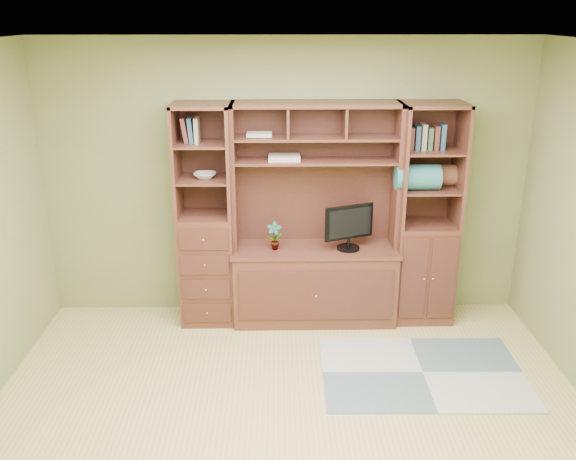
{
  "coord_description": "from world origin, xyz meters",
  "views": [
    {
      "loc": [
        -0.08,
        -3.5,
        2.79
      ],
      "look_at": [
        0.01,
        1.2,
        1.1
      ],
      "focal_mm": 38.0,
      "sensor_mm": 36.0,
      "label": 1
    }
  ],
  "objects_px": {
    "left_tower": "(206,217)",
    "monitor": "(349,219)",
    "center_hutch": "(315,218)",
    "right_tower": "(427,216)"
  },
  "relations": [
    {
      "from": "left_tower",
      "to": "right_tower",
      "type": "relative_size",
      "value": 1.0
    },
    {
      "from": "monitor",
      "to": "left_tower",
      "type": "bearing_deg",
      "value": 154.82
    },
    {
      "from": "left_tower",
      "to": "center_hutch",
      "type": "bearing_deg",
      "value": -2.29
    },
    {
      "from": "center_hutch",
      "to": "monitor",
      "type": "relative_size",
      "value": 3.54
    },
    {
      "from": "center_hutch",
      "to": "right_tower",
      "type": "xyz_separation_m",
      "value": [
        1.02,
        0.04,
        0.0
      ]
    },
    {
      "from": "left_tower",
      "to": "right_tower",
      "type": "bearing_deg",
      "value": 0.0
    },
    {
      "from": "center_hutch",
      "to": "left_tower",
      "type": "distance_m",
      "value": 1.0
    },
    {
      "from": "center_hutch",
      "to": "left_tower",
      "type": "relative_size",
      "value": 1.0
    },
    {
      "from": "left_tower",
      "to": "monitor",
      "type": "xyz_separation_m",
      "value": [
        1.3,
        -0.07,
        -0.01
      ]
    },
    {
      "from": "center_hutch",
      "to": "left_tower",
      "type": "bearing_deg",
      "value": 177.71
    }
  ]
}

